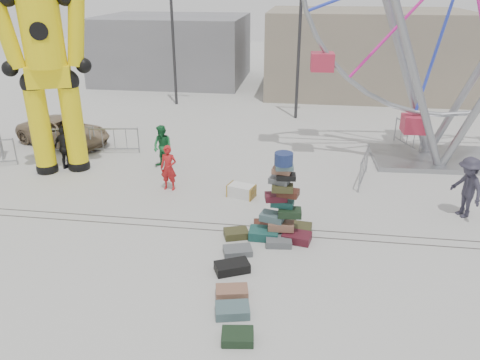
# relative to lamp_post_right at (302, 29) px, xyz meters

# --- Properties ---
(ground) EXTENTS (90.00, 90.00, 0.00)m
(ground) POSITION_rel_lamp_post_right_xyz_m (-3.09, -13.00, -4.48)
(ground) COLOR #9E9E99
(ground) RESTS_ON ground
(track_line_near) EXTENTS (40.00, 0.04, 0.01)m
(track_line_near) POSITION_rel_lamp_post_right_xyz_m (-3.09, -12.40, -4.48)
(track_line_near) COLOR #47443F
(track_line_near) RESTS_ON ground
(track_line_far) EXTENTS (40.00, 0.04, 0.01)m
(track_line_far) POSITION_rel_lamp_post_right_xyz_m (-3.09, -12.00, -4.48)
(track_line_far) COLOR #47443F
(track_line_far) RESTS_ON ground
(building_right) EXTENTS (12.00, 8.00, 5.00)m
(building_right) POSITION_rel_lamp_post_right_xyz_m (3.91, 7.00, -1.98)
(building_right) COLOR gray
(building_right) RESTS_ON ground
(building_left) EXTENTS (10.00, 8.00, 4.40)m
(building_left) POSITION_rel_lamp_post_right_xyz_m (-9.09, 9.00, -2.28)
(building_left) COLOR gray
(building_left) RESTS_ON ground
(lamp_post_right) EXTENTS (1.41, 0.25, 8.00)m
(lamp_post_right) POSITION_rel_lamp_post_right_xyz_m (0.00, 0.00, 0.00)
(lamp_post_right) COLOR #2D2D30
(lamp_post_right) RESTS_ON ground
(lamp_post_left) EXTENTS (1.41, 0.25, 8.00)m
(lamp_post_left) POSITION_rel_lamp_post_right_xyz_m (-7.00, 2.00, 0.00)
(lamp_post_left) COLOR #2D2D30
(lamp_post_left) RESTS_ON ground
(suitcase_tower) EXTENTS (1.77, 1.59, 2.54)m
(suitcase_tower) POSITION_rel_lamp_post_right_xyz_m (-0.13, -12.44, -3.77)
(suitcase_tower) COLOR #1A504A
(suitcase_tower) RESTS_ON ground
(crash_test_dummy) EXTENTS (3.06, 1.71, 7.85)m
(crash_test_dummy) POSITION_rel_lamp_post_right_xyz_m (-8.66, -8.63, -0.34)
(crash_test_dummy) COLOR black
(crash_test_dummy) RESTS_ON ground
(steamer_trunk) EXTENTS (1.00, 0.75, 0.41)m
(steamer_trunk) POSITION_rel_lamp_post_right_xyz_m (-1.59, -10.00, -4.28)
(steamer_trunk) COLOR silver
(steamer_trunk) RESTS_ON ground
(row_case_0) EXTENTS (0.79, 0.67, 0.22)m
(row_case_0) POSITION_rel_lamp_post_right_xyz_m (-1.37, -12.68, -4.37)
(row_case_0) COLOR #403E20
(row_case_0) RESTS_ON ground
(row_case_1) EXTENTS (0.86, 0.68, 0.18)m
(row_case_1) POSITION_rel_lamp_post_right_xyz_m (-1.20, -13.55, -4.39)
(row_case_1) COLOR slate
(row_case_1) RESTS_ON ground
(row_case_2) EXTENTS (0.97, 0.79, 0.25)m
(row_case_2) POSITION_rel_lamp_post_right_xyz_m (-1.22, -14.38, -4.36)
(row_case_2) COLOR black
(row_case_2) RESTS_ON ground
(row_case_3) EXTENTS (0.82, 0.59, 0.21)m
(row_case_3) POSITION_rel_lamp_post_right_xyz_m (-1.07, -15.36, -4.38)
(row_case_3) COLOR #92614A
(row_case_3) RESTS_ON ground
(row_case_4) EXTENTS (0.84, 0.65, 0.22)m
(row_case_4) POSITION_rel_lamp_post_right_xyz_m (-0.96, -16.00, -4.37)
(row_case_4) COLOR #4A666A
(row_case_4) RESTS_ON ground
(row_case_5) EXTENTS (0.71, 0.57, 0.20)m
(row_case_5) POSITION_rel_lamp_post_right_xyz_m (-0.73, -16.78, -4.38)
(row_case_5) COLOR #1A301B
(row_case_5) RESTS_ON ground
(barricade_dummy_b) EXTENTS (1.91, 0.79, 1.10)m
(barricade_dummy_b) POSITION_rel_lamp_post_right_xyz_m (-9.31, -6.72, -3.93)
(barricade_dummy_b) COLOR gray
(barricade_dummy_b) RESTS_ON ground
(barricade_dummy_c) EXTENTS (1.99, 0.40, 1.10)m
(barricade_dummy_c) POSITION_rel_lamp_post_right_xyz_m (-7.44, -6.48, -3.93)
(barricade_dummy_c) COLOR gray
(barricade_dummy_c) RESTS_ON ground
(barricade_wheel_front) EXTENTS (0.56, 1.97, 1.10)m
(barricade_wheel_front) POSITION_rel_lamp_post_right_xyz_m (2.57, -8.14, -3.93)
(barricade_wheel_front) COLOR gray
(barricade_wheel_front) RESTS_ON ground
(barricade_wheel_back) EXTENTS (0.81, 1.90, 1.10)m
(barricade_wheel_back) POSITION_rel_lamp_post_right_xyz_m (4.81, -4.09, -3.93)
(barricade_wheel_back) COLOR gray
(barricade_wheel_back) RESTS_ON ground
(pedestrian_red) EXTENTS (0.61, 0.42, 1.59)m
(pedestrian_red) POSITION_rel_lamp_post_right_xyz_m (-4.15, -9.75, -3.69)
(pedestrian_red) COLOR #B1191B
(pedestrian_red) RESTS_ON ground
(pedestrian_green) EXTENTS (1.02, 0.94, 1.69)m
(pedestrian_green) POSITION_rel_lamp_post_right_xyz_m (-4.94, -7.83, -3.64)
(pedestrian_green) COLOR #196532
(pedestrian_green) RESTS_ON ground
(pedestrian_black) EXTENTS (1.09, 0.69, 1.72)m
(pedestrian_black) POSITION_rel_lamp_post_right_xyz_m (-8.56, -8.46, -3.62)
(pedestrian_black) COLOR black
(pedestrian_black) RESTS_ON ground
(pedestrian_grey) EXTENTS (1.12, 1.41, 1.92)m
(pedestrian_grey) POSITION_rel_lamp_post_right_xyz_m (5.36, -10.41, -3.52)
(pedestrian_grey) COLOR #2B2936
(pedestrian_grey) RESTS_ON ground
(parked_suv) EXTENTS (4.69, 3.33, 1.19)m
(parked_suv) POSITION_rel_lamp_post_right_xyz_m (-10.09, -5.71, -3.89)
(parked_suv) COLOR #8D775B
(parked_suv) RESTS_ON ground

